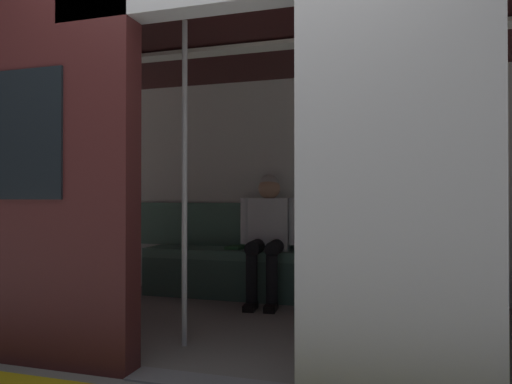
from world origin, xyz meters
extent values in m
plane|color=gray|center=(0.00, 0.00, 0.00)|extent=(60.00, 60.00, 0.00)
cube|color=silver|center=(-0.93, 0.02, 1.09)|extent=(0.93, 0.12, 2.18)
cube|color=black|center=(-0.93, 0.03, 1.35)|extent=(0.51, 0.02, 0.55)
cube|color=#351515|center=(0.00, -1.17, 2.24)|extent=(6.40, 2.50, 0.12)
cube|color=gray|center=(0.00, -1.17, 0.00)|extent=(6.08, 2.34, 0.01)
cube|color=silver|center=(0.00, -2.34, 1.09)|extent=(6.08, 0.10, 2.18)
cube|color=#4C7566|center=(0.00, -2.28, 0.70)|extent=(3.52, 0.06, 0.45)
cube|color=white|center=(0.00, -1.17, 2.15)|extent=(4.48, 0.16, 0.03)
cube|color=gray|center=(0.00, 0.00, 0.01)|extent=(0.93, 0.19, 0.01)
cube|color=#4C7566|center=(0.00, -2.06, 0.43)|extent=(2.98, 0.44, 0.09)
cube|color=#39574C|center=(0.00, -1.86, 0.19)|extent=(2.98, 0.04, 0.38)
cube|color=silver|center=(0.23, -2.04, 0.72)|extent=(0.40, 0.26, 0.50)
sphere|color=tan|center=(0.23, -2.04, 1.07)|extent=(0.21, 0.21, 0.21)
sphere|color=#B2ADA8|center=(0.23, -2.05, 1.11)|extent=(0.19, 0.19, 0.19)
cylinder|color=silver|center=(-0.01, -2.03, 0.75)|extent=(0.08, 0.08, 0.44)
cylinder|color=silver|center=(0.46, -1.98, 0.75)|extent=(0.08, 0.08, 0.44)
cylinder|color=black|center=(0.12, -1.85, 0.52)|extent=(0.17, 0.41, 0.14)
cylinder|color=black|center=(0.30, -1.83, 0.52)|extent=(0.17, 0.41, 0.14)
cylinder|color=black|center=(0.10, -1.65, 0.26)|extent=(0.10, 0.10, 0.43)
cylinder|color=black|center=(0.28, -1.63, 0.26)|extent=(0.10, 0.10, 0.43)
cube|color=black|center=(0.10, -1.60, 0.03)|extent=(0.12, 0.23, 0.06)
cube|color=black|center=(0.28, -1.58, 0.03)|extent=(0.12, 0.23, 0.06)
cube|color=black|center=(-0.26, -2.08, 0.56)|extent=(0.26, 0.14, 0.17)
cube|color=black|center=(-0.26, -2.00, 0.55)|extent=(0.02, 0.01, 0.14)
cube|color=#33723F|center=(0.58, -2.06, 0.49)|extent=(0.17, 0.23, 0.03)
cylinder|color=silver|center=(0.41, -0.53, 1.08)|extent=(0.04, 0.04, 2.16)
camera|label=1|loc=(-0.94, 2.29, 0.99)|focal=32.75mm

